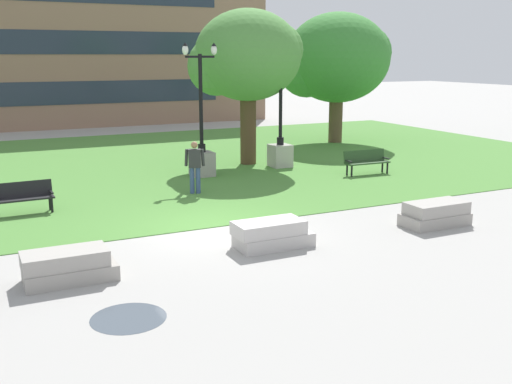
{
  "coord_description": "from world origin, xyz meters",
  "views": [
    {
      "loc": [
        -5.53,
        -14.13,
        4.43
      ],
      "look_at": [
        0.64,
        -1.4,
        1.2
      ],
      "focal_mm": 42.0,
      "sensor_mm": 36.0,
      "label": 1
    }
  ],
  "objects_px": {
    "concrete_block_center": "(68,267)",
    "lamp_post_center": "(280,143)",
    "concrete_block_right": "(435,214)",
    "park_bench_far_left": "(20,196)",
    "park_bench_near_right": "(366,160)",
    "person_bystander_near_lawn": "(195,164)",
    "lamp_post_right": "(202,150)",
    "concrete_block_left": "(271,234)"
  },
  "relations": [
    {
      "from": "park_bench_near_right",
      "to": "lamp_post_center",
      "type": "bearing_deg",
      "value": 128.62
    },
    {
      "from": "concrete_block_right",
      "to": "park_bench_near_right",
      "type": "xyz_separation_m",
      "value": [
        2.54,
        6.59,
        0.23
      ]
    },
    {
      "from": "lamp_post_right",
      "to": "person_bystander_near_lawn",
      "type": "distance_m",
      "value": 2.92
    },
    {
      "from": "park_bench_far_left",
      "to": "lamp_post_center",
      "type": "xyz_separation_m",
      "value": [
        10.16,
        3.33,
        0.46
      ]
    },
    {
      "from": "concrete_block_center",
      "to": "lamp_post_center",
      "type": "bearing_deg",
      "value": 43.49
    },
    {
      "from": "concrete_block_left",
      "to": "concrete_block_right",
      "type": "height_order",
      "value": "same"
    },
    {
      "from": "park_bench_far_left",
      "to": "lamp_post_center",
      "type": "bearing_deg",
      "value": 18.16
    },
    {
      "from": "lamp_post_right",
      "to": "concrete_block_center",
      "type": "bearing_deg",
      "value": -125.17
    },
    {
      "from": "lamp_post_right",
      "to": "person_bystander_near_lawn",
      "type": "relative_size",
      "value": 2.85
    },
    {
      "from": "concrete_block_right",
      "to": "person_bystander_near_lawn",
      "type": "relative_size",
      "value": 1.05
    },
    {
      "from": "park_bench_near_right",
      "to": "person_bystander_near_lawn",
      "type": "xyz_separation_m",
      "value": [
        -7.01,
        -0.28,
        0.44
      ]
    },
    {
      "from": "concrete_block_right",
      "to": "park_bench_far_left",
      "type": "distance_m",
      "value": 11.55
    },
    {
      "from": "concrete_block_right",
      "to": "park_bench_near_right",
      "type": "relative_size",
      "value": 0.99
    },
    {
      "from": "park_bench_far_left",
      "to": "person_bystander_near_lawn",
      "type": "relative_size",
      "value": 1.06
    },
    {
      "from": "park_bench_far_left",
      "to": "lamp_post_right",
      "type": "height_order",
      "value": "lamp_post_right"
    },
    {
      "from": "concrete_block_center",
      "to": "park_bench_near_right",
      "type": "xyz_separation_m",
      "value": [
        12.01,
        6.5,
        0.23
      ]
    },
    {
      "from": "concrete_block_right",
      "to": "lamp_post_center",
      "type": "bearing_deg",
      "value": 88.05
    },
    {
      "from": "concrete_block_right",
      "to": "lamp_post_center",
      "type": "height_order",
      "value": "lamp_post_center"
    },
    {
      "from": "concrete_block_center",
      "to": "park_bench_near_right",
      "type": "height_order",
      "value": "park_bench_near_right"
    },
    {
      "from": "concrete_block_right",
      "to": "lamp_post_right",
      "type": "relative_size",
      "value": 0.37
    },
    {
      "from": "concrete_block_right",
      "to": "lamp_post_right",
      "type": "distance_m",
      "value": 9.55
    },
    {
      "from": "park_bench_near_right",
      "to": "lamp_post_right",
      "type": "bearing_deg",
      "value": 157.65
    },
    {
      "from": "concrete_block_center",
      "to": "park_bench_far_left",
      "type": "height_order",
      "value": "park_bench_far_left"
    },
    {
      "from": "concrete_block_left",
      "to": "park_bench_far_left",
      "type": "height_order",
      "value": "park_bench_far_left"
    },
    {
      "from": "concrete_block_center",
      "to": "lamp_post_right",
      "type": "bearing_deg",
      "value": 54.83
    },
    {
      "from": "concrete_block_left",
      "to": "lamp_post_center",
      "type": "height_order",
      "value": "lamp_post_center"
    },
    {
      "from": "concrete_block_left",
      "to": "park_bench_near_right",
      "type": "bearing_deg",
      "value": 40.8
    },
    {
      "from": "concrete_block_right",
      "to": "lamp_post_center",
      "type": "distance_m",
      "value": 9.4
    },
    {
      "from": "concrete_block_center",
      "to": "person_bystander_near_lawn",
      "type": "distance_m",
      "value": 8.02
    },
    {
      "from": "concrete_block_left",
      "to": "park_bench_near_right",
      "type": "height_order",
      "value": "park_bench_near_right"
    },
    {
      "from": "concrete_block_right",
      "to": "concrete_block_left",
      "type": "bearing_deg",
      "value": 176.72
    },
    {
      "from": "lamp_post_right",
      "to": "lamp_post_center",
      "type": "xyz_separation_m",
      "value": [
        3.54,
        0.41,
        -0.01
      ]
    },
    {
      "from": "concrete_block_right",
      "to": "lamp_post_right",
      "type": "xyz_separation_m",
      "value": [
        -3.22,
        8.96,
        0.71
      ]
    },
    {
      "from": "concrete_block_center",
      "to": "concrete_block_right",
      "type": "height_order",
      "value": "same"
    },
    {
      "from": "park_bench_near_right",
      "to": "lamp_post_right",
      "type": "height_order",
      "value": "lamp_post_right"
    },
    {
      "from": "concrete_block_left",
      "to": "lamp_post_center",
      "type": "relative_size",
      "value": 0.39
    },
    {
      "from": "park_bench_near_right",
      "to": "lamp_post_center",
      "type": "relative_size",
      "value": 0.38
    },
    {
      "from": "park_bench_near_right",
      "to": "lamp_post_right",
      "type": "relative_size",
      "value": 0.37
    },
    {
      "from": "concrete_block_center",
      "to": "concrete_block_right",
      "type": "bearing_deg",
      "value": -0.55
    },
    {
      "from": "park_bench_near_right",
      "to": "lamp_post_center",
      "type": "distance_m",
      "value": 3.59
    },
    {
      "from": "park_bench_near_right",
      "to": "person_bystander_near_lawn",
      "type": "bearing_deg",
      "value": -177.75
    },
    {
      "from": "concrete_block_right",
      "to": "person_bystander_near_lawn",
      "type": "xyz_separation_m",
      "value": [
        -4.47,
        6.32,
        0.68
      ]
    }
  ]
}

